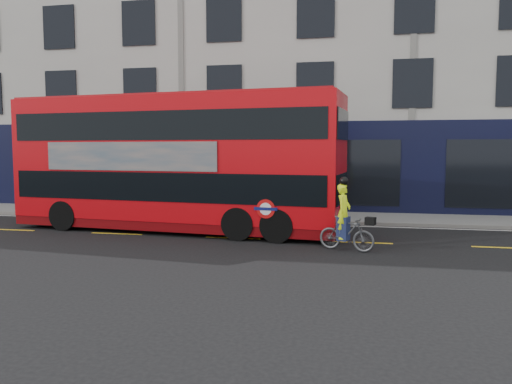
# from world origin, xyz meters

# --- Properties ---
(ground) EXTENTS (120.00, 120.00, 0.00)m
(ground) POSITION_xyz_m (0.00, 0.00, 0.00)
(ground) COLOR black
(ground) RESTS_ON ground
(pavement) EXTENTS (60.00, 3.00, 0.12)m
(pavement) POSITION_xyz_m (0.00, 6.50, 0.06)
(pavement) COLOR gray
(pavement) RESTS_ON ground
(kerb) EXTENTS (60.00, 0.12, 0.13)m
(kerb) POSITION_xyz_m (0.00, 5.00, 0.07)
(kerb) COLOR slate
(kerb) RESTS_ON ground
(building_terrace) EXTENTS (50.00, 10.07, 15.00)m
(building_terrace) POSITION_xyz_m (0.00, 12.94, 7.49)
(building_terrace) COLOR #BBBAB1
(building_terrace) RESTS_ON ground
(road_edge_line) EXTENTS (58.00, 0.10, 0.01)m
(road_edge_line) POSITION_xyz_m (0.00, 4.70, 0.00)
(road_edge_line) COLOR silver
(road_edge_line) RESTS_ON ground
(lane_dashes) EXTENTS (58.00, 0.12, 0.01)m
(lane_dashes) POSITION_xyz_m (0.00, 1.50, 0.00)
(lane_dashes) COLOR yellow
(lane_dashes) RESTS_ON ground
(bus) EXTENTS (11.62, 3.76, 4.61)m
(bus) POSITION_xyz_m (1.74, 2.55, 2.36)
(bus) COLOR red
(bus) RESTS_ON ground
(cyclist) EXTENTS (1.65, 0.94, 2.06)m
(cyclist) POSITION_xyz_m (7.53, 0.21, 0.69)
(cyclist) COLOR #4B4D51
(cyclist) RESTS_ON ground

